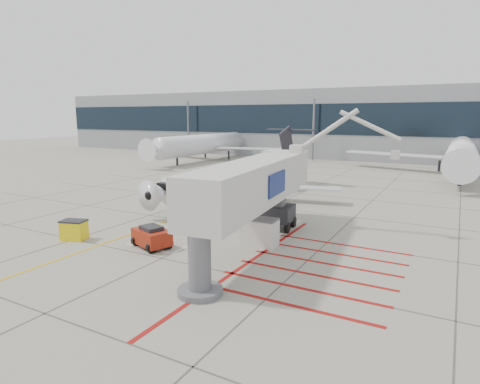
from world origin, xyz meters
The scene contains 13 objects.
ground_plane centered at (0.00, 0.00, 0.00)m, with size 260.00×260.00×0.00m, color #9A9685.
regional_jet centered at (-5.38, 12.17, 3.60)m, with size 21.78×27.46×7.20m, color silver, non-canonical shape.
jet_bridge centered at (4.21, -0.46, 3.87)m, with size 9.16×19.34×7.74m, color silver, non-canonical shape.
pushback_tug centered at (-1.97, -2.62, 0.77)m, with size 2.65×1.66×1.55m, color maroon, non-canonical shape.
spill_bin centered at (-7.95, -3.94, 0.71)m, with size 1.64×1.09×1.42m, color yellow, non-canonical shape.
baggage_cart centered at (0.40, 5.67, 0.59)m, with size 1.86×1.17×1.17m, color #5A5B5F, non-canonical shape.
ground_power_unit centered at (4.13, 1.21, 0.94)m, with size 2.36×1.38×1.87m, color silver, non-canonical shape.
cone_nose centered at (-1.35, 6.13, 0.27)m, with size 0.38×0.38×0.53m, color #E6550C.
cone_side centered at (-1.85, 6.85, 0.23)m, with size 0.32×0.32×0.45m, color #E8500C.
terminal_building centered at (10.00, 70.00, 7.00)m, with size 180.00×28.00×14.00m, color gray.
terminal_glass_band centered at (10.00, 55.95, 8.00)m, with size 180.00×0.10×6.00m, color black.
bg_aircraft_b centered at (-28.48, 46.00, 5.70)m, with size 34.17×37.97×11.39m, color silver, non-canonical shape.
bg_aircraft_c centered at (15.76, 46.00, 5.85)m, with size 35.12×39.02×11.71m, color silver, non-canonical shape.
Camera 1 is at (15.51, -22.24, 8.61)m, focal length 30.00 mm.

